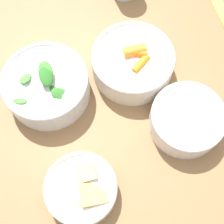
{
  "coord_description": "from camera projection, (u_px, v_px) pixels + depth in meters",
  "views": [
    {
      "loc": [
        0.18,
        -0.13,
        1.42
      ],
      "look_at": [
        -0.04,
        -0.02,
        0.81
      ],
      "focal_mm": 50.0,
      "sensor_mm": 36.0,
      "label": 1
    }
  ],
  "objects": [
    {
      "name": "bowl_greens",
      "position": [
        46.0,
        86.0,
        0.67
      ],
      "size": [
        0.19,
        0.19,
        0.1
      ],
      "color": "silver",
      "rests_on": "dining_table"
    },
    {
      "name": "bowl_carrots",
      "position": [
        133.0,
        62.0,
        0.7
      ],
      "size": [
        0.18,
        0.18,
        0.08
      ],
      "color": "silver",
      "rests_on": "dining_table"
    },
    {
      "name": "ground_plane",
      "position": [
        120.0,
        183.0,
        1.4
      ],
      "size": [
        10.0,
        10.0,
        0.0
      ],
      "primitive_type": "plane",
      "color": "gray"
    },
    {
      "name": "dining_table",
      "position": [
        126.0,
        143.0,
        0.8
      ],
      "size": [
        1.12,
        0.85,
        0.78
      ],
      "color": "olive",
      "rests_on": "ground_plane"
    },
    {
      "name": "bowl_cookies",
      "position": [
        81.0,
        189.0,
        0.6
      ],
      "size": [
        0.14,
        0.14,
        0.05
      ],
      "color": "silver",
      "rests_on": "dining_table"
    },
    {
      "name": "bowl_beans_hotdog",
      "position": [
        186.0,
        120.0,
        0.65
      ],
      "size": [
        0.15,
        0.15,
        0.06
      ],
      "color": "white",
      "rests_on": "dining_table"
    }
  ]
}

